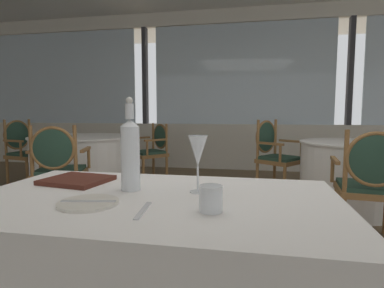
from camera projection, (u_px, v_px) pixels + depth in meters
The scene contains 16 objects.
ground_plane at pixel (215, 280), 2.00m from camera, with size 15.22×15.22×0.00m, color #756047.
window_wall_far at pixel (241, 107), 5.79m from camera, with size 11.70×0.14×2.93m.
side_plate at pixel (88, 203), 1.07m from camera, with size 0.21×0.21×0.01m, color silver.
butter_knife at pixel (88, 201), 1.07m from camera, with size 0.19×0.02×0.00m, color silver.
dinner_fork at pixel (143, 210), 0.99m from camera, with size 0.17×0.02×0.00m, color silver.
water_bottle at pixel (130, 152), 1.25m from camera, with size 0.08×0.08×0.37m.
wine_glass at pixel (198, 152), 1.21m from camera, with size 0.08×0.08×0.22m.
water_tumbler at pixel (211, 199), 0.99m from camera, with size 0.07×0.07×0.08m, color white.
menu_book at pixel (77, 180), 1.40m from camera, with size 0.26×0.23×0.02m, color #512319.
background_table_0 at pixel (349, 176), 3.41m from camera, with size 1.04×1.04×0.75m.
dining_chair_0_0 at pixel (274, 151), 4.09m from camera, with size 0.65×0.66×0.97m.
dining_chair_0_1 at pixel (370, 179), 2.49m from camera, with size 0.58×0.52×0.93m.
background_table_1 at pixel (83, 164), 4.20m from camera, with size 1.33×1.33×0.75m.
dining_chair_1_0 at pixel (58, 164), 3.10m from camera, with size 0.62×0.58×0.95m.
dining_chair_1_1 at pixel (153, 147), 4.84m from camera, with size 0.66×0.66×0.90m.
dining_chair_1_2 at pixel (24, 147), 4.61m from camera, with size 0.55×0.60×0.97m.
Camera 1 is at (0.22, -1.89, 1.06)m, focal length 29.28 mm.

